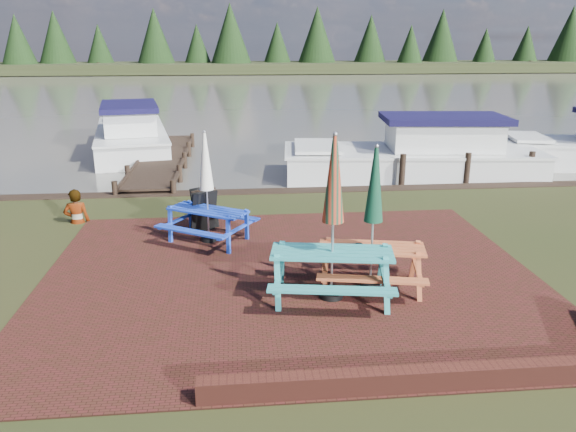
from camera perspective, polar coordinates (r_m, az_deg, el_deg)
The scene contains 13 objects.
ground at distance 9.46m, azimuth 0.87°, elevation -8.62°, with size 120.00×120.00×0.00m, color black.
paving at distance 10.35m, azimuth 0.26°, elevation -6.13°, with size 9.00×7.50×0.02m, color #351911.
brick_wall at distance 7.88m, azimuth 19.20°, elevation -14.29°, with size 6.21×1.79×0.30m.
water at distance 45.62m, azimuth -4.36°, elevation 12.39°, with size 120.00×60.00×0.02m, color #47453D.
far_treeline at distance 74.43m, azimuth -4.96°, elevation 16.95°, with size 120.00×10.00×8.10m.
picnic_table_teal at distance 9.20m, azimuth 4.53°, elevation -2.85°, with size 2.26×2.07×2.77m.
picnic_table_red at distance 9.71m, azimuth 8.54°, elevation -2.46°, with size 2.09×1.94×2.51m.
picnic_table_blue at distance 11.95m, azimuth -8.18°, elevation 1.17°, with size 2.25×2.19×2.36m.
chalkboard at distance 12.70m, azimuth -8.50°, elevation 0.61°, with size 0.63×0.85×0.97m.
jetty at distance 20.28m, azimuth -12.64°, elevation 5.67°, with size 1.76×9.08×1.00m.
boat_jetty at distance 23.24m, azimuth -15.63°, elevation 7.80°, with size 3.91×7.89×2.19m.
boat_near at distance 18.74m, azimuth 12.97°, elevation 5.77°, with size 8.43×3.63×2.22m.
person at distance 13.97m, azimuth -20.94°, elevation 2.49°, with size 0.59×0.39×1.61m, color gray.
Camera 1 is at (-0.95, -8.42, 4.20)m, focal length 35.00 mm.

